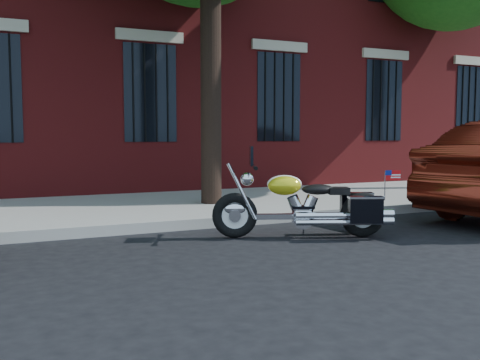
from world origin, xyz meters
name	(u,v)px	position (x,y,z in m)	size (l,w,h in m)	color
ground	(259,245)	(0.00, 0.00, 0.00)	(120.00, 120.00, 0.00)	black
curb	(217,222)	(0.00, 1.38, 0.07)	(40.00, 0.16, 0.15)	gray
sidewalk	(178,206)	(0.00, 3.26, 0.07)	(40.00, 3.60, 0.15)	gray
motorcycle	(308,207)	(0.78, 0.12, 0.41)	(2.16, 1.27, 1.20)	black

